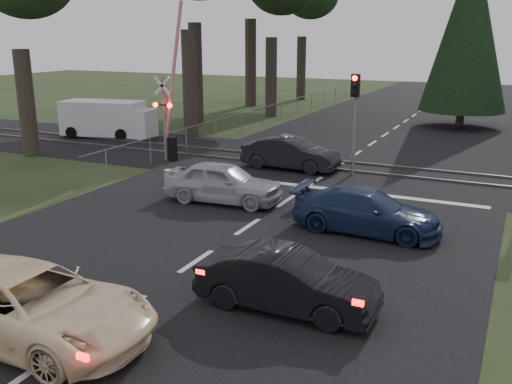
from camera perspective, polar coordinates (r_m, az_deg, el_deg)
The scene contains 16 objects.
ground at distance 14.76m, azimuth -6.01°, elevation -6.93°, with size 120.00×120.00×0.00m, color #253216.
road at distance 23.45m, azimuth 6.74°, elevation 1.58°, with size 14.00×100.00×0.01m, color black.
rail_corridor at distance 25.30m, azimuth 8.20°, elevation 2.57°, with size 120.00×8.00×0.01m, color black.
stop_line at distance 21.80m, azimuth 5.21°, elevation 0.57°, with size 13.00×0.35×0.00m, color silver.
rail_near at distance 24.55m, azimuth 7.65°, elevation 2.29°, with size 120.00×0.12×0.10m, color #59544C.
rail_far at distance 26.04m, azimuth 8.74°, elevation 3.01°, with size 120.00×0.12×0.10m, color #59544C.
crossing_signal at distance 26.07m, azimuth -8.71°, elevation 7.51°, with size 1.62×0.38×6.96m.
traffic_signal_center at distance 23.29m, azimuth 9.85°, elevation 8.38°, with size 0.32×0.48×4.10m.
conifer_tree at distance 37.78m, azimuth 20.50°, elevation 15.17°, with size 5.20×5.20×11.00m.
fence_left at distance 37.67m, azimuth 1.62°, elevation 6.96°, with size 0.10×36.00×1.20m, color slate, non-canonical shape.
cream_coupe at distance 11.75m, azimuth -21.59°, elevation -10.44°, with size 2.30×4.98×1.39m, color #FFE6B6.
dark_hatchback at distance 12.07m, azimuth 3.10°, elevation -8.91°, with size 1.33×3.83×1.26m, color black.
silver_car at distance 19.57m, azimuth -3.32°, elevation 0.95°, with size 1.65×4.10×1.40m, color #A9ACB2.
blue_sedan at distance 16.91m, azimuth 11.00°, elevation -1.92°, with size 1.76×4.33×1.26m, color #19284B.
dark_car_far at distance 24.43m, azimuth 3.49°, elevation 3.87°, with size 1.45×4.17×1.37m, color black.
white_van at distance 33.09m, azimuth -14.40°, elevation 7.08°, with size 5.42×2.81×2.02m.
Camera 1 is at (7.20, -11.60, 5.62)m, focal length 40.00 mm.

